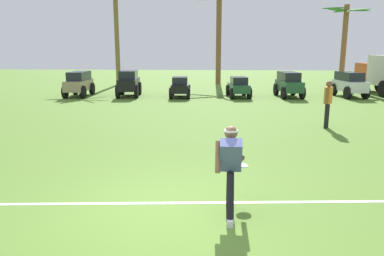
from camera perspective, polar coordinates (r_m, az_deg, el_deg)
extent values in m
plane|color=#557D2C|center=(6.22, -4.07, -12.61)|extent=(80.00, 80.00, 0.00)
cube|color=white|center=(6.52, -3.70, -11.33)|extent=(18.81, 1.45, 0.01)
cylinder|color=black|center=(6.10, 5.79, -9.46)|extent=(0.13, 0.36, 0.72)
cube|color=silver|center=(6.37, 5.71, -11.53)|extent=(0.11, 0.26, 0.10)
cylinder|color=black|center=(5.81, 5.84, -10.58)|extent=(0.13, 0.44, 0.69)
cube|color=silver|center=(5.80, 5.80, -13.98)|extent=(0.11, 0.26, 0.10)
cube|color=#4C5699|center=(5.87, 5.92, -4.14)|extent=(0.35, 0.44, 0.57)
sphere|color=brown|center=(5.91, 5.97, -0.70)|extent=(0.22, 0.22, 0.21)
cylinder|color=white|center=(5.91, 5.98, -0.42)|extent=(0.22, 0.22, 0.03)
cylinder|color=brown|center=(6.19, 7.52, -4.68)|extent=(0.10, 0.57, 0.27)
cylinder|color=brown|center=(5.83, 3.95, -4.42)|extent=(0.09, 0.29, 0.49)
cylinder|color=white|center=(6.60, 7.50, -5.66)|extent=(0.26, 0.26, 0.04)
cylinder|color=black|center=(13.00, 19.76, 1.70)|extent=(0.15, 0.15, 0.82)
cylinder|color=black|center=(13.18, 19.93, 1.81)|extent=(0.15, 0.15, 0.82)
cube|color=orange|center=(12.99, 20.06, 4.70)|extent=(0.34, 0.39, 0.54)
cylinder|color=brown|center=(12.79, 19.86, 4.66)|extent=(0.10, 0.10, 0.52)
cylinder|color=brown|center=(13.20, 20.26, 4.84)|extent=(0.10, 0.10, 0.52)
sphere|color=brown|center=(12.96, 20.18, 6.33)|extent=(0.27, 0.27, 0.20)
cube|color=#998466|center=(21.52, -16.87, 6.26)|extent=(1.03, 2.43, 0.55)
cube|color=#1E232B|center=(21.63, -16.83, 7.63)|extent=(0.90, 1.82, 0.46)
cylinder|color=black|center=(22.49, -17.35, 5.76)|extent=(0.20, 0.67, 0.66)
cylinder|color=black|center=(22.21, -14.99, 5.82)|extent=(0.20, 0.67, 0.66)
cylinder|color=black|center=(20.92, -18.79, 5.23)|extent=(0.20, 0.67, 0.66)
cylinder|color=black|center=(20.61, -16.27, 5.29)|extent=(0.20, 0.67, 0.66)
cube|color=black|center=(20.88, -9.60, 6.60)|extent=(1.18, 2.43, 0.60)
cube|color=#1E232B|center=(20.89, -9.63, 8.03)|extent=(0.99, 1.62, 0.44)
cylinder|color=black|center=(21.75, -10.59, 5.98)|extent=(0.24, 0.73, 0.72)
cylinder|color=black|center=(21.62, -8.01, 6.03)|extent=(0.24, 0.73, 0.72)
cylinder|color=black|center=(20.22, -11.24, 5.51)|extent=(0.24, 0.73, 0.72)
cylinder|color=black|center=(20.08, -8.47, 5.56)|extent=(0.24, 0.73, 0.72)
cube|color=black|center=(20.23, -1.82, 6.16)|extent=(1.00, 2.24, 0.42)
cube|color=#1E232B|center=(20.09, -1.84, 7.27)|extent=(0.84, 1.14, 0.38)
cylinder|color=black|center=(21.04, -2.97, 5.80)|extent=(0.21, 0.61, 0.60)
cylinder|color=black|center=(21.01, -0.51, 5.81)|extent=(0.21, 0.61, 0.60)
cylinder|color=black|center=(19.51, -3.22, 5.31)|extent=(0.21, 0.61, 0.60)
cylinder|color=black|center=(19.48, -0.57, 5.31)|extent=(0.21, 0.61, 0.60)
cube|color=#235133|center=(20.36, 7.09, 6.11)|extent=(1.11, 2.28, 0.42)
cube|color=#1E232B|center=(20.22, 7.17, 7.21)|extent=(0.90, 1.17, 0.38)
cylinder|color=black|center=(21.07, 5.51, 5.77)|extent=(0.24, 0.61, 0.60)
cylinder|color=black|center=(21.21, 7.93, 5.76)|extent=(0.24, 0.61, 0.60)
cylinder|color=black|center=(19.55, 6.14, 5.27)|extent=(0.24, 0.61, 0.60)
cylinder|color=black|center=(19.71, 8.74, 5.26)|extent=(0.24, 0.61, 0.60)
cube|color=#235133|center=(20.92, 14.55, 6.24)|extent=(1.14, 2.47, 0.55)
cube|color=#1E232B|center=(21.02, 14.52, 7.65)|extent=(0.98, 1.86, 0.46)
cylinder|color=black|center=(21.63, 12.69, 5.78)|extent=(0.23, 0.67, 0.66)
cylinder|color=black|center=(21.88, 15.14, 5.72)|extent=(0.23, 0.67, 0.66)
cylinder|color=black|center=(20.02, 13.83, 5.24)|extent=(0.23, 0.67, 0.66)
cylinder|color=black|center=(20.29, 16.46, 5.18)|extent=(0.23, 0.67, 0.66)
cube|color=silver|center=(21.99, 22.88, 5.95)|extent=(1.23, 2.49, 0.55)
cube|color=#1E232B|center=(22.08, 22.81, 7.29)|extent=(1.04, 1.88, 0.46)
cylinder|color=black|center=(22.57, 20.79, 5.54)|extent=(0.25, 0.68, 0.66)
cylinder|color=black|center=(22.98, 22.98, 5.47)|extent=(0.25, 0.68, 0.66)
cylinder|color=black|center=(21.06, 22.64, 4.98)|extent=(0.25, 0.68, 0.66)
cylinder|color=black|center=(21.50, 24.94, 4.91)|extent=(0.25, 0.68, 0.66)
cube|color=#CC4C19|center=(25.46, 25.36, 7.62)|extent=(1.18, 1.78, 1.15)
cylinder|color=black|center=(24.95, 24.38, 6.08)|extent=(0.31, 0.92, 0.90)
cylinder|color=black|center=(25.47, 26.72, 5.97)|extent=(0.31, 0.92, 0.90)
cylinder|color=black|center=(22.64, 27.21, 5.32)|extent=(0.31, 0.92, 0.90)
cylinder|color=brown|center=(27.66, -11.38, 13.47)|extent=(0.32, 0.32, 6.75)
cylinder|color=brown|center=(28.14, 4.09, 13.58)|extent=(0.38, 0.38, 6.69)
cylinder|color=brown|center=(27.35, 22.11, 11.41)|extent=(0.34, 0.34, 5.37)
ellipsoid|color=#357631|center=(27.86, 24.07, 16.05)|extent=(1.69, 0.53, 0.18)
ellipsoid|color=#357631|center=(28.12, 23.18, 16.22)|extent=(1.20, 1.22, 0.17)
ellipsoid|color=#357631|center=(28.19, 21.60, 16.24)|extent=(0.59, 1.71, 0.17)
ellipsoid|color=#357631|center=(27.47, 20.85, 16.70)|extent=(1.56, 0.71, 0.14)
ellipsoid|color=#357631|center=(26.70, 21.29, 16.45)|extent=(1.67, 1.30, 0.17)
ellipsoid|color=#357631|center=(26.64, 22.80, 16.16)|extent=(0.51, 1.66, 0.20)
ellipsoid|color=#357631|center=(27.00, 24.06, 16.14)|extent=(1.24, 1.48, 0.18)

